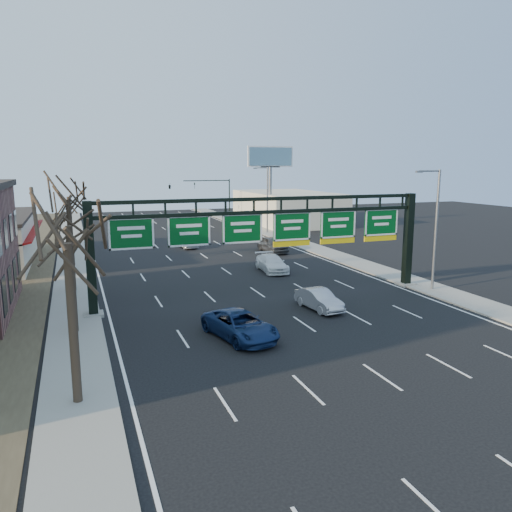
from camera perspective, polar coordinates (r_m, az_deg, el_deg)
name	(u,v)px	position (r m, az deg, el deg)	size (l,w,h in m)	color
ground	(320,335)	(28.41, 7.29, -8.90)	(160.00, 160.00, 0.00)	black
sidewalk_left	(74,277)	(44.70, -20.12, -2.23)	(3.00, 120.00, 0.12)	gray
sidewalk_right	(341,257)	(51.38, 9.70, -0.16)	(3.00, 120.00, 0.12)	gray
lane_markings	(220,267)	(46.43, -4.14, -1.22)	(21.60, 120.00, 0.01)	white
sign_gantry	(270,234)	(34.49, 1.57, 2.54)	(24.60, 1.20, 7.20)	black
building_right_distant	(287,208)	(80.87, 3.60, 5.54)	(12.00, 20.00, 5.00)	beige
tree_near	(65,216)	(19.81, -20.97, 4.31)	(3.60, 3.60, 8.86)	#32281C
tree_gantry	(67,207)	(28.81, -20.78, 5.28)	(3.60, 3.60, 8.48)	#32281C
tree_mid	(67,186)	(38.75, -20.79, 7.53)	(3.60, 3.60, 9.24)	#32281C
tree_far	(68,185)	(48.76, -20.71, 7.56)	(3.60, 3.60, 8.86)	#32281C
streetlight_near	(435,223)	(39.07, 19.76, 3.53)	(2.15, 0.22, 9.00)	slate
streetlight_far	(266,196)	(68.58, 1.21, 6.85)	(2.15, 0.22, 9.00)	slate
billboard_right	(270,166)	(74.01, 1.64, 10.19)	(7.00, 0.50, 12.00)	slate
traffic_signal_mast	(193,189)	(80.89, -7.24, 7.60)	(10.16, 0.54, 7.00)	black
car_blue_suv	(240,325)	(27.45, -1.83, -7.90)	(2.43, 5.26, 1.46)	navy
car_silver_sedan	(319,299)	(32.96, 7.20, -4.95)	(1.42, 4.06, 1.34)	#B1B1B7
car_white_wagon	(272,263)	(44.28, 1.81, -0.83)	(2.01, 4.95, 1.44)	white
car_grey_far	(272,244)	(53.96, 1.89, 1.33)	(1.98, 4.92, 1.68)	#424447
car_silver_distant	(186,242)	(57.43, -7.97, 1.62)	(1.41, 4.05, 1.33)	#AEAEB3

